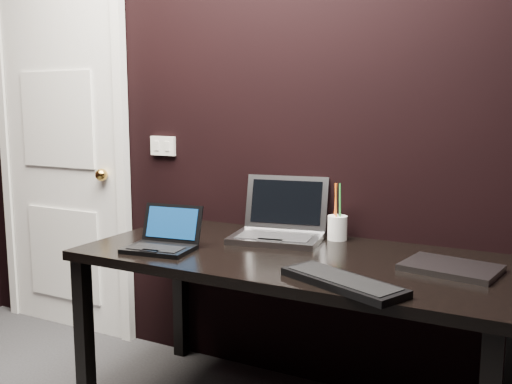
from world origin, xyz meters
The scene contains 11 objects.
wall_back centered at (0.00, 1.80, 1.30)m, with size 4.00×4.00×0.00m, color black.
door centered at (-1.35, 1.78, 1.04)m, with size 0.99×0.10×2.14m.
wall_switch centered at (-0.62, 1.79, 1.12)m, with size 0.15×0.02×0.10m.
desk centered at (0.30, 1.40, 0.66)m, with size 1.70×0.80×0.74m.
netbook centered at (-0.20, 1.21, 0.78)m, with size 0.30×0.27×0.17m.
silver_laptop centered at (0.15, 1.61, 0.79)m, with size 0.44×0.41×0.27m.
ext_keyboard centered at (0.62, 1.10, 0.75)m, with size 0.47×0.32×0.03m.
closed_laptop centered at (0.91, 1.45, 0.75)m, with size 0.36×0.28×0.02m.
desk_phone centered at (-0.43, 1.61, 0.78)m, with size 0.21×0.18×0.10m.
mobile_phone centered at (-0.43, 1.45, 0.78)m, with size 0.06×0.05×0.10m.
pen_cup centered at (0.38, 1.71, 0.80)m, with size 0.09×0.09×0.25m.
Camera 1 is at (1.22, -0.64, 1.33)m, focal length 40.00 mm.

